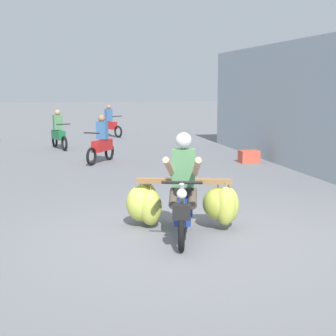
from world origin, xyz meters
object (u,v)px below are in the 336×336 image
at_px(motorbike_distant_ahead_left, 109,124).
at_px(motorbike_distant_far_ahead, 58,133).
at_px(motorbike_distant_ahead_right, 102,143).
at_px(produce_crate, 249,157).
at_px(motorbike_main_loaded, 181,200).

xyz_separation_m(motorbike_distant_ahead_left, motorbike_distant_far_ahead, (-2.25, -3.90, 0.00)).
bearing_deg(motorbike_distant_far_ahead, motorbike_distant_ahead_right, -71.12).
relative_size(motorbike_distant_ahead_left, motorbike_distant_ahead_right, 1.03).
relative_size(motorbike_distant_ahead_right, produce_crate, 2.50).
xyz_separation_m(motorbike_main_loaded, motorbike_distant_ahead_left, (0.52, 14.71, 0.08)).
xyz_separation_m(motorbike_main_loaded, motorbike_distant_ahead_right, (-0.53, 7.31, 0.08)).
height_order(motorbike_distant_ahead_right, motorbike_distant_far_ahead, same).
relative_size(motorbike_main_loaded, motorbike_distant_far_ahead, 1.22).
distance_m(motorbike_main_loaded, motorbike_distant_ahead_left, 14.72).
bearing_deg(motorbike_distant_ahead_left, motorbike_distant_ahead_right, -98.10).
xyz_separation_m(motorbike_distant_ahead_left, produce_crate, (3.16, -8.44, -0.39)).
bearing_deg(produce_crate, motorbike_distant_ahead_left, 110.54).
relative_size(motorbike_distant_ahead_right, motorbike_distant_far_ahead, 0.89).
height_order(motorbike_main_loaded, motorbike_distant_ahead_left, motorbike_main_loaded).
bearing_deg(motorbike_distant_far_ahead, produce_crate, -39.97).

